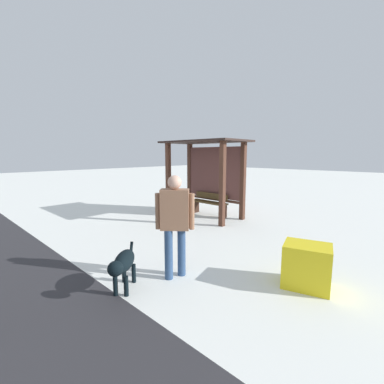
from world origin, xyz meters
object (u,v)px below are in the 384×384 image
(bench_left_inside, at_px, (209,204))
(grit_bin, at_px, (307,266))
(person_walking, at_px, (175,218))
(dog, at_px, (123,264))
(bus_shelter, at_px, (208,164))

(bench_left_inside, distance_m, grit_bin, 5.10)
(person_walking, distance_m, grit_bin, 2.26)
(dog, distance_m, grit_bin, 2.90)
(bench_left_inside, height_order, person_walking, person_walking)
(person_walking, bearing_deg, grit_bin, 34.52)
(dog, bearing_deg, grit_bin, 45.99)
(bench_left_inside, xyz_separation_m, dog, (2.29, -4.83, 0.06))
(bus_shelter, xyz_separation_m, person_walking, (2.53, -3.91, -0.72))
(bus_shelter, xyz_separation_m, bench_left_inside, (0.00, 0.06, -1.39))
(person_walking, bearing_deg, bench_left_inside, 122.60)
(bus_shelter, height_order, person_walking, bus_shelter)
(bus_shelter, xyz_separation_m, dog, (2.29, -4.77, -1.33))
(dog, height_order, grit_bin, grit_bin)
(bench_left_inside, relative_size, dog, 1.85)
(bus_shelter, distance_m, bench_left_inside, 1.39)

